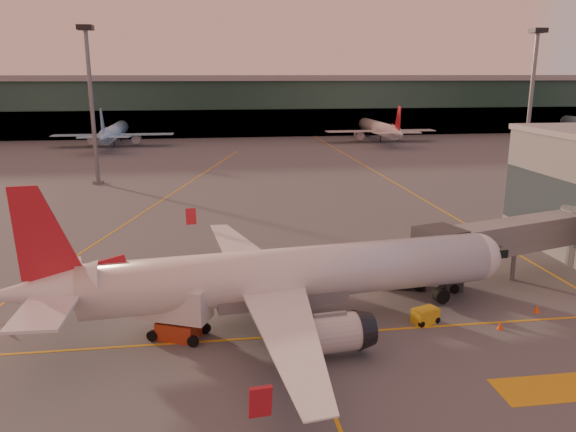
{
  "coord_description": "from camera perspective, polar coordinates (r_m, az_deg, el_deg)",
  "views": [
    {
      "loc": [
        -1.35,
        -31.2,
        18.17
      ],
      "look_at": [
        5.95,
        19.89,
        5.0
      ],
      "focal_mm": 35.0,
      "sensor_mm": 36.0,
      "label": 1
    }
  ],
  "objects": [
    {
      "name": "ground",
      "position": [
        36.13,
        -5.08,
        -15.94
      ],
      "size": [
        600.0,
        600.0,
        0.0
      ],
      "primitive_type": "plane",
      "color": "#4C4F54",
      "rests_on": "ground"
    },
    {
      "name": "taxi_markings",
      "position": [
        78.06,
        -12.29,
        0.53
      ],
      "size": [
        100.12,
        173.0,
        0.01
      ],
      "color": "gold",
      "rests_on": "ground"
    },
    {
      "name": "terminal",
      "position": [
        173.25,
        -7.82,
        11.07
      ],
      "size": [
        400.0,
        20.0,
        17.6
      ],
      "color": "#19382D",
      "rests_on": "ground"
    },
    {
      "name": "mast_west_near",
      "position": [
        99.02,
        -19.4,
        11.61
      ],
      "size": [
        2.4,
        2.4,
        25.6
      ],
      "color": "slate",
      "rests_on": "ground"
    },
    {
      "name": "mast_east_near",
      "position": [
        108.96,
        23.51,
        11.42
      ],
      "size": [
        2.4,
        2.4,
        25.6
      ],
      "color": "slate",
      "rests_on": "ground"
    },
    {
      "name": "distant_aircraft_row",
      "position": [
        151.58,
        -15.64,
        6.91
      ],
      "size": [
        290.0,
        34.0,
        13.0
      ],
      "color": "#8BC3E9",
      "rests_on": "ground"
    },
    {
      "name": "main_airplane",
      "position": [
        41.24,
        -1.04,
        -6.26
      ],
      "size": [
        37.48,
        33.88,
        11.31
      ],
      "rotation": [
        0.0,
        0.0,
        0.11
      ],
      "color": "white",
      "rests_on": "ground"
    },
    {
      "name": "jet_bridge",
      "position": [
        54.9,
        22.94,
        -1.95
      ],
      "size": [
        20.87,
        9.11,
        5.68
      ],
      "color": "slate",
      "rests_on": "ground"
    },
    {
      "name": "catering_truck",
      "position": [
        40.58,
        -11.38,
        -9.15
      ],
      "size": [
        5.44,
        3.98,
        3.87
      ],
      "rotation": [
        0.0,
        0.0,
        -0.41
      ],
      "color": "#A33217",
      "rests_on": "ground"
    },
    {
      "name": "gpu_cart",
      "position": [
        43.81,
        13.79,
        -9.83
      ],
      "size": [
        2.22,
        1.76,
        1.13
      ],
      "rotation": [
        0.0,
        0.0,
        0.36
      ],
      "color": "gold",
      "rests_on": "ground"
    },
    {
      "name": "pushback_tug",
      "position": [
        50.3,
        11.55,
        -6.17
      ],
      "size": [
        4.31,
        3.09,
        2.0
      ],
      "rotation": [
        0.0,
        0.0,
        -0.29
      ],
      "color": "black",
      "rests_on": "ground"
    },
    {
      "name": "cone_nose",
      "position": [
        48.54,
        23.98,
        -8.61
      ],
      "size": [
        0.46,
        0.46,
        0.59
      ],
      "color": "#F84F0D",
      "rests_on": "ground"
    },
    {
      "name": "cone_tail",
      "position": [
        46.27,
        -26.84,
        -10.03
      ],
      "size": [
        0.5,
        0.5,
        0.64
      ],
      "color": "#F84F0D",
      "rests_on": "ground"
    },
    {
      "name": "cone_wing_left",
      "position": [
        57.95,
        -4.48,
        -3.69
      ],
      "size": [
        0.49,
        0.49,
        0.63
      ],
      "color": "#F84F0D",
      "rests_on": "ground"
    },
    {
      "name": "cone_fwd",
      "position": [
        44.53,
        20.74,
        -10.38
      ],
      "size": [
        0.44,
        0.44,
        0.56
      ],
      "color": "#F84F0D",
      "rests_on": "ground"
    }
  ]
}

